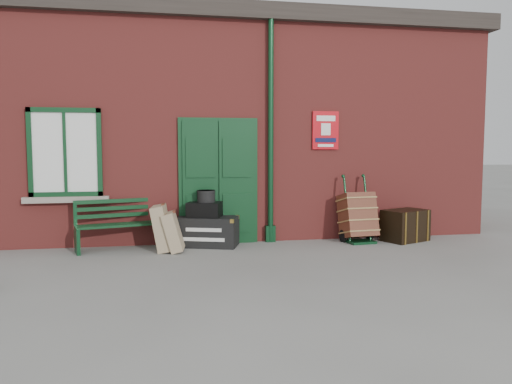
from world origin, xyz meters
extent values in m
plane|color=gray|center=(0.00, 0.00, 0.00)|extent=(80.00, 80.00, 0.00)
cube|color=#9A3631|center=(0.00, 3.50, 2.00)|extent=(10.00, 4.00, 4.00)
cube|color=#38302B|center=(0.00, 3.50, 4.15)|extent=(10.30, 4.30, 0.30)
cube|color=#0E3319|center=(-0.30, 1.46, 1.10)|extent=(1.42, 0.12, 2.32)
cube|color=white|center=(-2.90, 1.45, 1.65)|extent=(1.20, 0.08, 1.50)
cylinder|color=#0D341A|center=(0.65, 1.42, 2.00)|extent=(0.10, 0.10, 4.00)
cube|color=red|center=(1.70, 1.47, 2.05)|extent=(0.50, 0.03, 0.70)
cube|color=#0E3319|center=(-2.02, 1.18, 0.43)|extent=(1.47, 0.73, 0.04)
cube|color=#0E3319|center=(-2.07, 1.38, 0.69)|extent=(1.39, 0.40, 0.38)
cube|color=#0D341A|center=(-2.68, 1.00, 0.21)|extent=(0.16, 0.43, 0.43)
cube|color=#0D341A|center=(-1.35, 1.35, 0.21)|extent=(0.16, 0.43, 0.43)
cube|color=black|center=(-0.52, 1.25, 0.26)|extent=(1.17, 0.87, 0.52)
cube|color=black|center=(-0.57, 1.25, 0.65)|extent=(0.67, 0.58, 0.26)
cylinder|color=black|center=(-0.54, 1.25, 0.88)|extent=(0.39, 0.39, 0.21)
cube|color=tan|center=(-1.31, 0.95, 0.39)|extent=(0.40, 0.57, 0.78)
cube|color=tan|center=(-1.13, 0.85, 0.34)|extent=(0.41, 0.52, 0.68)
cube|color=#0D341A|center=(2.25, 1.00, 0.02)|extent=(0.50, 0.38, 0.05)
cylinder|color=#0D341A|center=(2.02, 1.15, 0.61)|extent=(0.07, 0.33, 1.19)
cylinder|color=#0D341A|center=(2.43, 1.19, 0.61)|extent=(0.07, 0.33, 1.19)
cylinder|color=black|center=(1.95, 1.16, 0.11)|extent=(0.07, 0.23, 0.23)
cylinder|color=black|center=(2.50, 1.22, 0.11)|extent=(0.07, 0.23, 0.23)
cube|color=brown|center=(2.23, 1.15, 0.49)|extent=(0.64, 0.69, 0.88)
cube|color=black|center=(3.13, 1.07, 0.29)|extent=(0.95, 0.81, 0.58)
camera|label=1|loc=(-1.26, -7.45, 1.72)|focal=35.00mm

